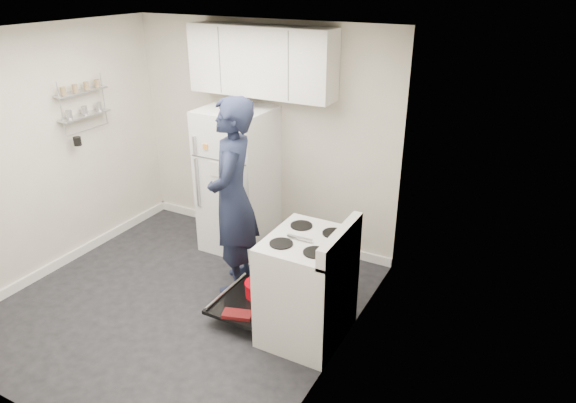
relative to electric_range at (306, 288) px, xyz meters
The scene contains 7 objects.
room 1.49m from the electric_range, behind, with size 3.21×3.21×2.51m.
electric_range is the anchor object (origin of this frame).
open_oven_door 0.64m from the electric_range, behind, with size 0.55×0.72×0.22m.
refrigerator 1.80m from the electric_range, 141.59° to the left, with size 0.72×0.74×1.69m.
upper_cabinets 2.38m from the electric_range, 132.27° to the left, with size 1.60×0.33×0.70m, color silver.
wall_shelf_rack 3.05m from the electric_range, behind, with size 0.14×0.60×0.61m.
person 1.15m from the electric_range, 159.26° to the left, with size 0.71×0.46×1.94m, color #181F37.
Camera 1 is at (2.86, -3.17, 2.94)m, focal length 32.00 mm.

